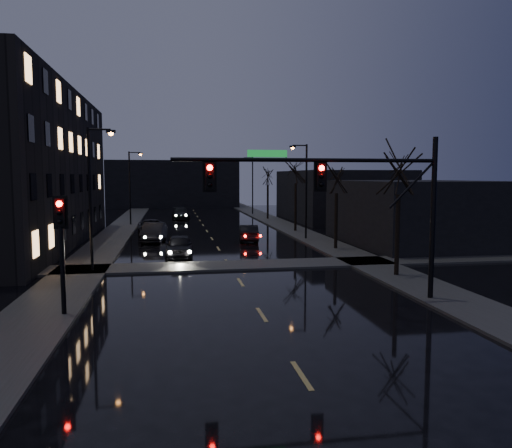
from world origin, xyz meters
name	(u,v)px	position (x,y,z in m)	size (l,w,h in m)	color
ground	(324,409)	(0.00, 0.00, 0.00)	(160.00, 160.00, 0.00)	black
sidewalk_left	(114,236)	(-8.50, 35.00, 0.06)	(3.00, 140.00, 0.12)	#2D2D2B
sidewalk_right	(299,232)	(8.50, 35.00, 0.06)	(3.00, 140.00, 0.12)	#2D2D2B
sidewalk_cross	(230,266)	(0.00, 18.50, 0.06)	(40.00, 3.00, 0.12)	#2D2D2B
commercial_right_near	(414,212)	(15.50, 26.00, 2.50)	(10.00, 14.00, 5.00)	black
commercial_right_far	(340,195)	(17.00, 48.00, 3.00)	(12.00, 18.00, 6.00)	black
far_block	(173,184)	(-3.00, 78.00, 4.00)	(22.00, 10.00, 8.00)	black
signal_mast	(350,188)	(3.85, 9.00, 4.87)	(11.11, 0.41, 7.00)	black
signal_pole_left	(61,239)	(-7.50, 8.99, 3.01)	(0.35, 0.41, 4.53)	black
tree_near	(399,160)	(8.40, 14.00, 6.22)	(3.52, 3.52, 8.08)	black
tree_mid_a	(337,170)	(8.40, 24.00, 5.83)	(3.30, 3.30, 7.58)	black
tree_mid_b	(296,163)	(8.40, 36.00, 6.61)	(3.74, 3.74, 8.59)	black
tree_far	(268,170)	(8.40, 50.00, 6.06)	(3.43, 3.43, 7.88)	black
streetlight_l_near	(94,187)	(-7.58, 18.00, 4.77)	(1.53, 0.28, 8.00)	black
streetlight_l_far	(132,182)	(-7.58, 45.00, 4.77)	(1.53, 0.28, 8.00)	black
streetlight_r_mid	(304,183)	(7.58, 30.00, 4.77)	(1.53, 0.28, 8.00)	black
streetlight_r_far	(251,180)	(7.58, 58.00, 4.77)	(1.53, 0.28, 8.00)	black
oncoming_car_a	(179,246)	(-2.92, 22.63, 0.73)	(1.73, 4.30, 1.46)	black
oncoming_car_b	(154,232)	(-4.85, 30.73, 0.77)	(1.64, 4.70, 1.55)	black
oncoming_car_c	(151,227)	(-5.24, 35.49, 0.71)	(2.37, 5.14, 1.43)	black
oncoming_car_d	(181,213)	(-2.28, 52.21, 0.72)	(2.02, 4.96, 1.44)	black
lead_car	(249,233)	(2.85, 29.76, 0.69)	(1.45, 4.17, 1.37)	black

